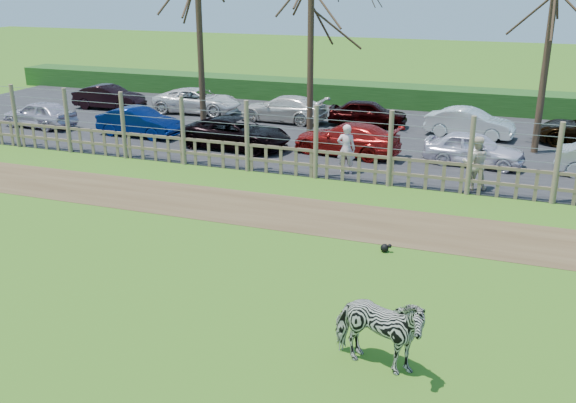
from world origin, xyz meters
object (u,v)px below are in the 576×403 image
(crow, at_px, (385,248))
(tree_mid, at_px, (311,19))
(car_0, at_px, (40,114))
(car_1, at_px, (139,122))
(car_10, at_px, (368,113))
(car_11, at_px, (470,123))
(visitor_a, at_px, (346,149))
(car_7, at_px, (109,97))
(car_3, at_px, (347,139))
(visitor_b, at_px, (476,163))
(zebra, at_px, (378,331))
(car_2, at_px, (237,133))
(car_8, at_px, (197,101))
(car_4, at_px, (474,149))
(car_9, at_px, (283,109))
(tree_right, at_px, (552,13))

(crow, bearing_deg, tree_mid, 116.99)
(car_0, relative_size, car_1, 0.97)
(car_10, bearing_deg, crow, -169.23)
(car_11, bearing_deg, tree_mid, 115.85)
(visitor_a, relative_size, car_7, 0.47)
(crow, distance_m, car_3, 9.14)
(visitor_b, relative_size, car_0, 0.49)
(zebra, bearing_deg, car_11, 10.97)
(zebra, distance_m, car_2, 15.51)
(tree_mid, bearing_deg, car_10, 55.56)
(car_8, xyz_separation_m, car_10, (8.67, -0.10, 0.00))
(car_0, bearing_deg, car_4, 96.51)
(visitor_b, bearing_deg, visitor_a, -18.05)
(car_7, relative_size, car_8, 0.84)
(car_7, distance_m, car_9, 9.42)
(tree_mid, height_order, visitor_a, tree_mid)
(crow, bearing_deg, zebra, -80.04)
(tree_right, height_order, zebra, tree_right)
(zebra, height_order, car_3, zebra)
(visitor_b, bearing_deg, car_4, -99.37)
(car_0, relative_size, car_8, 0.82)
(car_0, xyz_separation_m, car_4, (18.88, 0.30, 0.00))
(zebra, height_order, car_1, zebra)
(car_3, bearing_deg, car_11, 144.72)
(tree_mid, relative_size, car_3, 1.65)
(visitor_b, distance_m, crow, 6.08)
(car_8, bearing_deg, car_1, 175.94)
(car_7, bearing_deg, visitor_a, -118.20)
(car_0, xyz_separation_m, car_7, (0.48, 4.63, 0.00))
(car_4, xyz_separation_m, car_9, (-8.98, 4.54, 0.00))
(tree_right, relative_size, car_7, 2.02)
(tree_right, distance_m, car_7, 21.07)
(crow, distance_m, car_11, 13.03)
(car_4, distance_m, car_9, 10.06)
(car_1, distance_m, car_2, 4.75)
(crow, height_order, car_9, car_9)
(car_3, relative_size, car_7, 1.14)
(tree_right, bearing_deg, car_11, 147.07)
(car_2, bearing_deg, car_3, -79.10)
(visitor_a, distance_m, car_9, 8.65)
(visitor_b, height_order, car_2, visitor_b)
(car_2, bearing_deg, car_10, -31.93)
(visitor_b, distance_m, car_9, 11.83)
(visitor_a, relative_size, car_8, 0.40)
(car_8, relative_size, car_11, 1.19)
(zebra, bearing_deg, car_1, 55.51)
(tree_right, bearing_deg, zebra, -99.12)
(car_1, height_order, car_8, same)
(zebra, bearing_deg, crow, 20.94)
(car_10, xyz_separation_m, car_11, (4.50, -0.54, 0.00))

